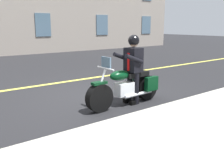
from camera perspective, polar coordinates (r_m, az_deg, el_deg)
The scene contains 4 objects.
ground_plane at distance 6.82m, azimuth -5.26°, elevation -5.14°, with size 80.00×80.00×0.00m, color black.
lane_center_stripe at distance 8.55m, azimuth -12.12°, elevation -1.87°, with size 60.00×0.16×0.01m, color #E5DB4C.
motorcycle_main at distance 5.99m, azimuth 3.60°, elevation -2.99°, with size 2.22×0.65×1.26m.
rider_main at distance 6.00m, azimuth 4.99°, elevation 2.71°, with size 0.64×0.56×1.74m.
Camera 1 is at (3.30, 5.64, 1.96)m, focal length 38.32 mm.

